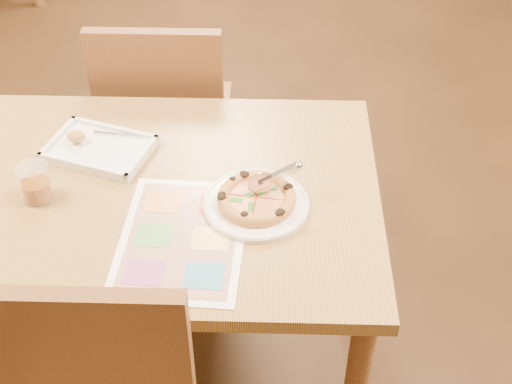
{
  "coord_description": "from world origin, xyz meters",
  "views": [
    {
      "loc": [
        0.37,
        -1.39,
        1.95
      ],
      "look_at": [
        0.33,
        -0.06,
        0.77
      ],
      "focal_mm": 50.0,
      "sensor_mm": 36.0,
      "label": 1
    }
  ],
  "objects_px": {
    "chair_far": "(164,106)",
    "pizza": "(257,198)",
    "glass_tumbler": "(36,185)",
    "menu": "(182,238)",
    "appetizer_tray": "(98,149)",
    "plate": "(256,205)",
    "pizza_cutter": "(274,177)",
    "dining_table": "(134,213)"
  },
  "relations": [
    {
      "from": "pizza_cutter",
      "to": "appetizer_tray",
      "type": "relative_size",
      "value": 0.41
    },
    {
      "from": "chair_far",
      "to": "appetizer_tray",
      "type": "height_order",
      "value": "chair_far"
    },
    {
      "from": "dining_table",
      "to": "glass_tumbler",
      "type": "bearing_deg",
      "value": -169.68
    },
    {
      "from": "appetizer_tray",
      "to": "glass_tumbler",
      "type": "height_order",
      "value": "glass_tumbler"
    },
    {
      "from": "dining_table",
      "to": "plate",
      "type": "distance_m",
      "value": 0.35
    },
    {
      "from": "pizza",
      "to": "menu",
      "type": "xyz_separation_m",
      "value": [
        -0.18,
        -0.12,
        -0.02
      ]
    },
    {
      "from": "chair_far",
      "to": "pizza_cutter",
      "type": "bearing_deg",
      "value": 120.57
    },
    {
      "from": "dining_table",
      "to": "pizza",
      "type": "height_order",
      "value": "pizza"
    },
    {
      "from": "pizza",
      "to": "appetizer_tray",
      "type": "height_order",
      "value": "appetizer_tray"
    },
    {
      "from": "chair_far",
      "to": "pizza",
      "type": "distance_m",
      "value": 0.76
    },
    {
      "from": "pizza",
      "to": "appetizer_tray",
      "type": "relative_size",
      "value": 0.63
    },
    {
      "from": "glass_tumbler",
      "to": "plate",
      "type": "bearing_deg",
      "value": -1.75
    },
    {
      "from": "plate",
      "to": "menu",
      "type": "bearing_deg",
      "value": -145.97
    },
    {
      "from": "chair_far",
      "to": "plate",
      "type": "bearing_deg",
      "value": 116.56
    },
    {
      "from": "pizza_cutter",
      "to": "glass_tumbler",
      "type": "bearing_deg",
      "value": 163.76
    },
    {
      "from": "glass_tumbler",
      "to": "menu",
      "type": "bearing_deg",
      "value": -19.42
    },
    {
      "from": "chair_far",
      "to": "appetizer_tray",
      "type": "xyz_separation_m",
      "value": [
        -0.11,
        -0.45,
        0.16
      ]
    },
    {
      "from": "chair_far",
      "to": "menu",
      "type": "relative_size",
      "value": 1.12
    },
    {
      "from": "dining_table",
      "to": "appetizer_tray",
      "type": "relative_size",
      "value": 4.06
    },
    {
      "from": "pizza",
      "to": "pizza_cutter",
      "type": "relative_size",
      "value": 1.52
    },
    {
      "from": "chair_far",
      "to": "menu",
      "type": "bearing_deg",
      "value": 101.26
    },
    {
      "from": "plate",
      "to": "pizza_cutter",
      "type": "height_order",
      "value": "pizza_cutter"
    },
    {
      "from": "plate",
      "to": "glass_tumbler",
      "type": "xyz_separation_m",
      "value": [
        -0.56,
        0.02,
        0.04
      ]
    },
    {
      "from": "dining_table",
      "to": "pizza_cutter",
      "type": "xyz_separation_m",
      "value": [
        0.37,
        -0.03,
        0.16
      ]
    },
    {
      "from": "glass_tumbler",
      "to": "menu",
      "type": "height_order",
      "value": "glass_tumbler"
    },
    {
      "from": "pizza",
      "to": "chair_far",
      "type": "bearing_deg",
      "value": 116.78
    },
    {
      "from": "plate",
      "to": "appetizer_tray",
      "type": "xyz_separation_m",
      "value": [
        -0.44,
        0.21,
        0.0
      ]
    },
    {
      "from": "pizza_cutter",
      "to": "pizza",
      "type": "bearing_deg",
      "value": -168.52
    },
    {
      "from": "chair_far",
      "to": "dining_table",
      "type": "bearing_deg",
      "value": 90.0
    },
    {
      "from": "chair_far",
      "to": "appetizer_tray",
      "type": "relative_size",
      "value": 1.47
    },
    {
      "from": "pizza",
      "to": "glass_tumbler",
      "type": "height_order",
      "value": "glass_tumbler"
    },
    {
      "from": "appetizer_tray",
      "to": "glass_tumbler",
      "type": "relative_size",
      "value": 3.14
    },
    {
      "from": "dining_table",
      "to": "menu",
      "type": "height_order",
      "value": "menu"
    },
    {
      "from": "menu",
      "to": "chair_far",
      "type": "bearing_deg",
      "value": 101.26
    },
    {
      "from": "menu",
      "to": "pizza_cutter",
      "type": "bearing_deg",
      "value": 33.54
    },
    {
      "from": "chair_far",
      "to": "menu",
      "type": "xyz_separation_m",
      "value": [
        0.16,
        -0.78,
        0.16
      ]
    },
    {
      "from": "pizza_cutter",
      "to": "menu",
      "type": "xyz_separation_m",
      "value": [
        -0.22,
        -0.15,
        -0.07
      ]
    },
    {
      "from": "dining_table",
      "to": "appetizer_tray",
      "type": "bearing_deg",
      "value": 126.8
    },
    {
      "from": "chair_far",
      "to": "pizza",
      "type": "xyz_separation_m",
      "value": [
        0.33,
        -0.66,
        0.18
      ]
    },
    {
      "from": "dining_table",
      "to": "chair_far",
      "type": "distance_m",
      "value": 0.61
    },
    {
      "from": "glass_tumbler",
      "to": "menu",
      "type": "relative_size",
      "value": 0.24
    },
    {
      "from": "chair_far",
      "to": "appetizer_tray",
      "type": "distance_m",
      "value": 0.49
    }
  ]
}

